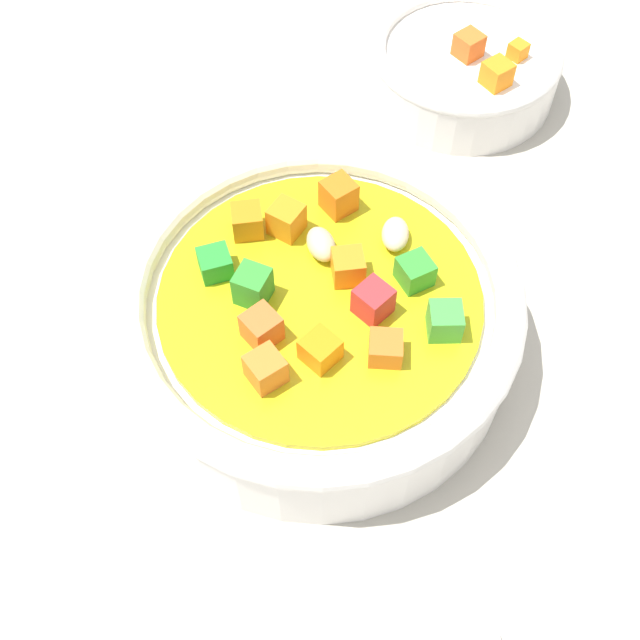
# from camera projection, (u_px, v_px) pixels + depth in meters

# --- Properties ---
(ground_plane) EXTENTS (1.40, 1.40, 0.02)m
(ground_plane) POSITION_uv_depth(u_px,v_px,m) (320.00, 356.00, 0.43)
(ground_plane) COLOR #BAB2A0
(soup_bowl_main) EXTENTS (0.20, 0.20, 0.06)m
(soup_bowl_main) POSITION_uv_depth(u_px,v_px,m) (320.00, 315.00, 0.39)
(soup_bowl_main) COLOR white
(soup_bowl_main) RESTS_ON ground_plane
(side_bowl_small) EXTENTS (0.12, 0.12, 0.05)m
(side_bowl_small) POSITION_uv_depth(u_px,v_px,m) (464.00, 67.00, 0.51)
(side_bowl_small) COLOR white
(side_bowl_small) RESTS_ON ground_plane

